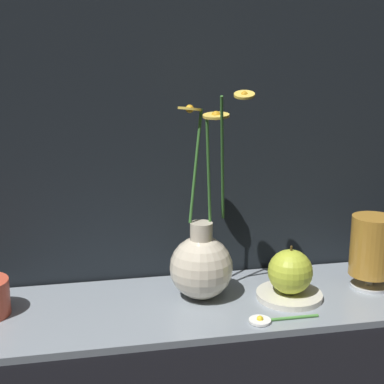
{
  "coord_description": "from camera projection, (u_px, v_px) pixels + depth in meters",
  "views": [
    {
      "loc": [
        -0.16,
        -0.84,
        0.42
      ],
      "look_at": [
        0.01,
        0.0,
        0.21
      ],
      "focal_mm": 50.0,
      "sensor_mm": 36.0,
      "label": 1
    }
  ],
  "objects": [
    {
      "name": "tea_glass",
      "position": [
        371.0,
        247.0,
        0.98
      ],
      "size": [
        0.08,
        0.08,
        0.14
      ],
      "color": "silver",
      "rests_on": "shelf"
    },
    {
      "name": "loose_daisy",
      "position": [
        268.0,
        320.0,
        0.86
      ],
      "size": [
        0.12,
        0.04,
        0.01
      ],
      "color": "#4C8E3D",
      "rests_on": "shelf"
    },
    {
      "name": "ground_plane",
      "position": [
        187.0,
        309.0,
        0.93
      ],
      "size": [
        6.0,
        6.0,
        0.0
      ],
      "primitive_type": "plane",
      "color": "black"
    },
    {
      "name": "orange_fruit",
      "position": [
        290.0,
        272.0,
        0.94
      ],
      "size": [
        0.08,
        0.08,
        0.09
      ],
      "color": "#B7C638",
      "rests_on": "saucer_plate"
    },
    {
      "name": "vase_with_flowers",
      "position": [
        201.0,
        262.0,
        0.94
      ],
      "size": [
        0.14,
        0.11,
        0.36
      ],
      "color": "beige",
      "rests_on": "shelf"
    },
    {
      "name": "saucer_plate",
      "position": [
        289.0,
        295.0,
        0.95
      ],
      "size": [
        0.12,
        0.12,
        0.01
      ],
      "color": "silver",
      "rests_on": "shelf"
    },
    {
      "name": "shelf",
      "position": [
        187.0,
        306.0,
        0.93
      ],
      "size": [
        0.84,
        0.25,
        0.01
      ],
      "color": "gray",
      "rests_on": "ground_plane"
    }
  ]
}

